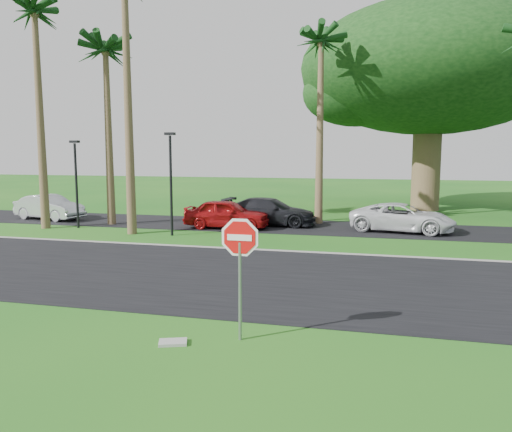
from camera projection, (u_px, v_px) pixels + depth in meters
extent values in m
plane|color=#155716|center=(253.00, 297.00, 13.09)|extent=(120.00, 120.00, 0.00)
cube|color=black|center=(270.00, 278.00, 15.02)|extent=(120.00, 8.00, 0.02)
cube|color=black|center=(315.00, 227.00, 25.12)|extent=(120.00, 5.00, 0.02)
cube|color=gray|center=(293.00, 251.00, 18.91)|extent=(120.00, 0.12, 0.06)
cylinder|color=gray|center=(240.00, 292.00, 9.96)|extent=(0.07, 0.07, 2.00)
cylinder|color=white|center=(240.00, 237.00, 9.82)|extent=(1.05, 0.02, 1.05)
cylinder|color=red|center=(240.00, 237.00, 9.82)|extent=(0.90, 0.02, 0.90)
cube|color=white|center=(240.00, 237.00, 9.82)|extent=(0.50, 0.02, 0.12)
cone|color=brown|center=(40.00, 121.00, 24.22)|extent=(0.44, 0.44, 10.50)
cone|color=brown|center=(109.00, 138.00, 25.64)|extent=(0.44, 0.44, 9.00)
cone|color=brown|center=(128.00, 108.00, 22.47)|extent=(0.44, 0.44, 11.50)
cone|color=brown|center=(320.00, 133.00, 25.96)|extent=(0.44, 0.44, 9.50)
cylinder|color=brown|center=(426.00, 164.00, 32.43)|extent=(1.80, 1.80, 6.00)
ellipsoid|color=black|center=(430.00, 69.00, 31.67)|extent=(16.50, 16.50, 8.25)
cylinder|color=black|center=(77.00, 186.00, 24.74)|extent=(0.12, 0.12, 4.20)
cube|color=black|center=(74.00, 142.00, 24.46)|extent=(0.45, 0.25, 0.12)
cylinder|color=black|center=(171.00, 186.00, 22.43)|extent=(0.12, 0.12, 4.50)
cube|color=black|center=(170.00, 134.00, 22.14)|extent=(0.45, 0.25, 0.12)
imported|color=silver|center=(49.00, 208.00, 27.94)|extent=(4.38, 2.26, 1.37)
imported|color=maroon|center=(227.00, 214.00, 24.69)|extent=(4.28, 1.85, 1.44)
imported|color=black|center=(270.00, 212.00, 25.79)|extent=(4.88, 2.12, 1.40)
imported|color=silver|center=(402.00, 218.00, 23.65)|extent=(5.14, 3.04, 1.34)
cube|color=gray|center=(173.00, 342.00, 9.86)|extent=(0.64, 0.52, 0.06)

